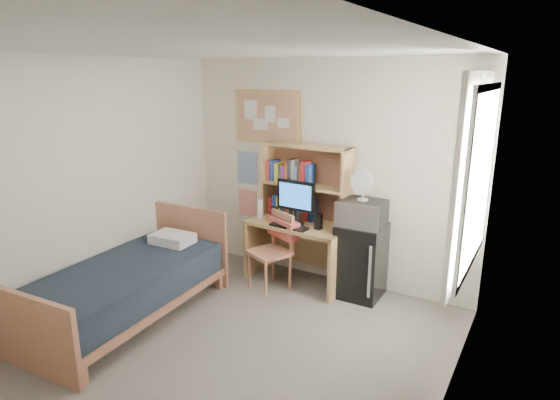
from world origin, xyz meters
The scene contains 25 objects.
floor centered at (0.00, 0.00, -0.01)m, with size 3.60×4.20×0.02m, color gray.
ceiling centered at (0.00, 0.00, 2.60)m, with size 3.60×4.20×0.02m, color silver.
wall_back centered at (0.00, 2.10, 1.30)m, with size 3.60×0.04×2.60m, color white.
wall_left centered at (-1.80, 0.00, 1.30)m, with size 0.04×4.20×2.60m, color white.
wall_right centered at (1.80, 0.00, 1.30)m, with size 0.04×4.20×2.60m, color white.
window_unit centered at (1.75, 1.20, 1.60)m, with size 0.10×1.40×1.70m, color white.
curtain_left centered at (1.72, 0.80, 1.60)m, with size 0.04×0.55×1.70m, color beige.
curtain_right centered at (1.72, 1.60, 1.60)m, with size 0.04×0.55×1.70m, color beige.
bulletin_board centered at (-0.78, 2.08, 1.92)m, with size 0.94×0.03×0.64m, color tan.
poster_wave centered at (-1.10, 2.09, 1.25)m, with size 0.30×0.01×0.42m, color #2956A5.
poster_japan centered at (-1.10, 2.09, 0.78)m, with size 0.28×0.01×0.36m, color red.
desk centered at (-0.18, 1.78, 0.37)m, with size 1.19×0.59×0.74m, color tan.
desk_chair centered at (-0.37, 1.45, 0.45)m, with size 0.45×0.45×0.91m, color #B47555.
mini_fridge centered at (0.59, 1.83, 0.42)m, with size 0.49×0.49×0.83m, color black.
bed centered at (-1.27, 0.14, 0.28)m, with size 1.02×2.05×0.56m, color black.
hutch centered at (-0.17, 1.93, 1.19)m, with size 1.10×0.28×0.90m, color tan.
monitor centered at (-0.18, 1.72, 1.00)m, with size 0.48×0.04×0.51m, color black.
keyboard centered at (-0.19, 1.58, 0.75)m, with size 0.46×0.15×0.02m, color black.
speaker_left centered at (-0.48, 1.74, 0.82)m, with size 0.07×0.07×0.16m, color black.
speaker_right centered at (0.12, 1.70, 0.83)m, with size 0.07×0.07×0.18m, color black.
water_bottle centered at (-0.66, 1.71, 0.86)m, with size 0.07×0.07×0.24m, color white.
hoodie centered at (-0.29, 1.64, 0.70)m, with size 0.46×0.14×0.22m, color #D35750.
microwave centered at (0.59, 1.81, 0.97)m, with size 0.49×0.37×0.28m, color #BCBCC1.
desk_fan centered at (0.59, 1.81, 1.26)m, with size 0.24×0.24×0.29m, color white.
pillow centered at (-1.32, 0.89, 0.62)m, with size 0.46×0.32×0.11m, color white.
Camera 1 is at (2.29, -2.79, 2.43)m, focal length 30.00 mm.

